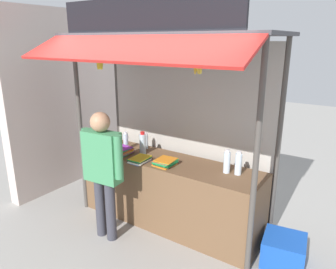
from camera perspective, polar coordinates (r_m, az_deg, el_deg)
The scene contains 17 objects.
ground_plane at distance 4.54m, azimuth -0.00°, elevation -15.39°, with size 20.00×20.00×0.00m, color gray.
stall_counter at distance 4.32m, azimuth -0.00°, elevation -10.27°, with size 2.51×0.66×0.91m, color brown.
stall_structure at distance 4.01m, azimuth 0.93°, elevation 6.59°, with size 2.71×1.51×2.83m.
water_bottle_back_right at distance 4.57m, azimuth -3.98°, elevation -1.14°, with size 0.07×0.07×0.24m.
water_bottle_left at distance 4.34m, azimuth -4.54°, elevation -1.61°, with size 0.09×0.09×0.31m.
water_bottle_right at distance 3.78m, azimuth 10.51°, elevation -4.85°, with size 0.08×0.08×0.28m.
water_bottle_front_right at distance 4.55m, azimuth -7.57°, elevation -1.18°, with size 0.07×0.07×0.26m.
water_bottle_front_left at distance 3.76m, azimuth 12.50°, elevation -5.11°, with size 0.08×0.08×0.28m.
magazine_stack_center at distance 3.97m, azimuth -0.48°, elevation -4.97°, with size 0.27×0.29×0.08m.
magazine_stack_rear_center at distance 4.62m, azimuth -12.75°, elevation -2.20°, with size 0.20×0.28×0.09m.
magazine_stack_far_right at distance 4.39m, azimuth -8.30°, elevation -2.91°, with size 0.25×0.28×0.09m.
magazine_stack_mid_right at distance 4.09m, azimuth -5.09°, elevation -4.51°, with size 0.23×0.29×0.06m.
banana_bunch_leftmost at distance 3.98m, azimuth -12.10°, elevation 12.24°, with size 0.09×0.09×0.29m.
banana_bunch_rightmost at distance 3.16m, azimuth 5.37°, elevation 12.09°, with size 0.10×0.10×0.27m.
vendor_person at distance 3.88m, azimuth -11.61°, elevation -5.38°, with size 0.61×0.24×1.62m.
plastic_crate at distance 3.99m, azimuth 20.01°, elevation -18.90°, with size 0.45×0.45×0.31m, color #194CB2.
neighbour_wall at distance 5.67m, azimuth -17.08°, elevation 6.07°, with size 0.20×2.40×2.88m, color beige.
Camera 1 is at (2.16, -3.19, 2.41)m, focal length 34.02 mm.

